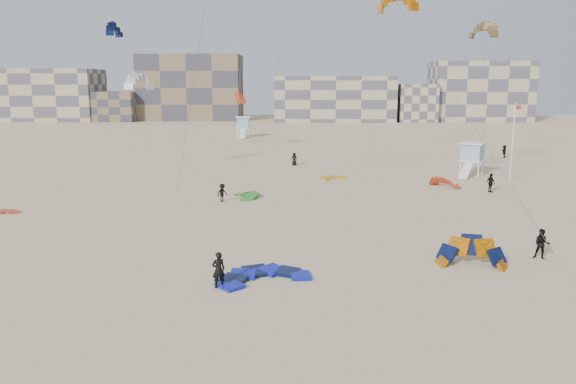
{
  "coord_description": "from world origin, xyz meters",
  "views": [
    {
      "loc": [
        0.88,
        -25.81,
        10.52
      ],
      "look_at": [
        0.17,
        6.0,
        4.27
      ],
      "focal_mm": 35.0,
      "sensor_mm": 36.0,
      "label": 1
    }
  ],
  "objects_px": {
    "kite_ground_blue": "(263,279)",
    "lifeguard_tower_near": "(472,159)",
    "kite_ground_orange": "(471,266)",
    "kitesurfer_main": "(219,270)"
  },
  "relations": [
    {
      "from": "kite_ground_blue",
      "to": "lifeguard_tower_near",
      "type": "height_order",
      "value": "lifeguard_tower_near"
    },
    {
      "from": "kite_ground_orange",
      "to": "lifeguard_tower_near",
      "type": "xyz_separation_m",
      "value": [
        9.63,
        32.5,
        1.87
      ]
    },
    {
      "from": "kite_ground_orange",
      "to": "kitesurfer_main",
      "type": "distance_m",
      "value": 14.74
    },
    {
      "from": "kite_ground_blue",
      "to": "kite_ground_orange",
      "type": "height_order",
      "value": "kite_ground_orange"
    },
    {
      "from": "kite_ground_blue",
      "to": "kite_ground_orange",
      "type": "distance_m",
      "value": 12.27
    },
    {
      "from": "kite_ground_blue",
      "to": "lifeguard_tower_near",
      "type": "distance_m",
      "value": 41.2
    },
    {
      "from": "kite_ground_orange",
      "to": "kitesurfer_main",
      "type": "height_order",
      "value": "kite_ground_orange"
    },
    {
      "from": "kite_ground_blue",
      "to": "kitesurfer_main",
      "type": "distance_m",
      "value": 2.74
    },
    {
      "from": "kite_ground_blue",
      "to": "lifeguard_tower_near",
      "type": "xyz_separation_m",
      "value": [
        21.63,
        35.01,
        1.87
      ]
    },
    {
      "from": "kitesurfer_main",
      "to": "kite_ground_blue",
      "type": "bearing_deg",
      "value": -173.11
    }
  ]
}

